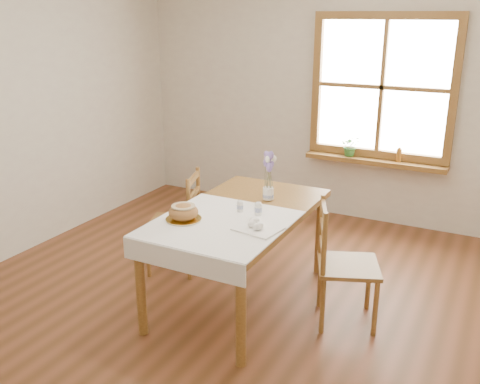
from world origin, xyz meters
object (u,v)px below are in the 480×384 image
at_px(bread_plate, 184,219).
at_px(chair_right, 349,264).
at_px(chair_left, 173,222).
at_px(flower_vase, 268,194).
at_px(dining_table, 240,221).

bearing_deg(bread_plate, chair_right, 23.00).
distance_m(chair_left, chair_right, 1.60).
xyz_separation_m(chair_right, flower_vase, (-0.74, 0.23, 0.34)).
height_order(chair_left, flower_vase, chair_left).
relative_size(chair_left, bread_plate, 3.59).
height_order(dining_table, chair_left, chair_left).
distance_m(dining_table, bread_plate, 0.47).
distance_m(dining_table, flower_vase, 0.36).
height_order(dining_table, flower_vase, flower_vase).
xyz_separation_m(chair_left, flower_vase, (0.85, 0.11, 0.35)).
distance_m(dining_table, chair_left, 0.82).
relative_size(bread_plate, flower_vase, 2.60).
xyz_separation_m(dining_table, chair_right, (0.83, 0.09, -0.21)).
bearing_deg(chair_left, dining_table, 55.79).
height_order(dining_table, bread_plate, bread_plate).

